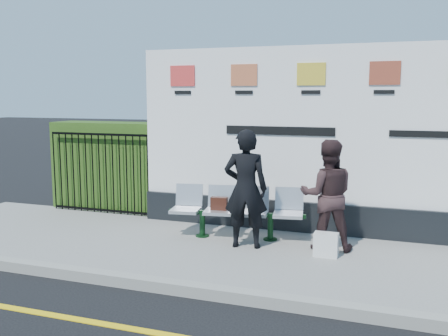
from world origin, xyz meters
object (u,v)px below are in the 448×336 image
Objects in this scene: woman_left at (246,189)px; woman_right at (327,195)px; billboard at (381,155)px; bench at (236,224)px.

woman_left reaches higher than woman_right.
billboard is at bearing -158.12° from woman_left.
woman_left is (-1.83, -1.18, -0.43)m from billboard.
bench is 0.80m from woman_left.
billboard is 2.22m from woman_left.
woman_right reaches higher than bench.
woman_right is (1.14, 0.27, -0.07)m from woman_left.
billboard is 4.99× the size of woman_right.
woman_left is at bearing -63.66° from bench.
woman_left is 1.17m from woman_right.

